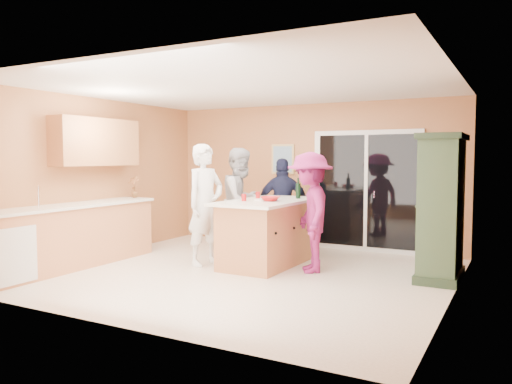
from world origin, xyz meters
The scene contains 22 objects.
floor centered at (0.00, 0.00, 0.00)m, with size 5.50×5.50×0.00m, color white.
ceiling centered at (0.00, 0.00, 2.60)m, with size 5.50×5.00×0.10m, color silver.
wall_back centered at (0.00, 2.50, 1.30)m, with size 5.50×0.10×2.60m, color tan.
wall_front centered at (0.00, -2.50, 1.30)m, with size 5.50×0.10×2.60m, color tan.
wall_left centered at (-2.75, 0.00, 1.30)m, with size 0.10×5.00×2.60m, color tan.
wall_right centered at (2.75, 0.00, 1.30)m, with size 0.10×5.00×2.60m, color tan.
left_cabinet_run centered at (-2.45, -1.05, 0.46)m, with size 0.65×3.05×1.24m.
upper_cabinets centered at (-2.58, -0.20, 1.88)m, with size 0.35×1.60×0.75m, color #C3794C.
sliding_door centered at (1.05, 2.46, 1.05)m, with size 1.90×0.07×2.10m.
framed_picture centered at (-0.55, 2.48, 1.60)m, with size 0.46×0.04×0.56m.
kitchen_island centered at (0.03, 0.70, 0.46)m, with size 1.06×1.90×0.99m.
green_hutch centered at (2.49, 0.96, 0.95)m, with size 0.56×1.06×1.94m.
woman_white centered at (-0.79, 0.24, 0.92)m, with size 0.67×0.44×1.83m, color white.
woman_grey centered at (-0.70, 1.18, 0.89)m, with size 0.87×0.68×1.79m, color #ABABAE.
woman_navy centered at (-0.21, 1.77, 0.81)m, with size 0.95×0.39×1.62m, color #1B1D3C.
woman_magenta centered at (0.78, 0.56, 0.86)m, with size 1.11×0.64×1.71m, color #871D57.
serving_bowl centered at (0.14, 0.57, 1.02)m, with size 0.27×0.27×0.07m, color #AB1315.
tulip_vase centered at (-2.45, 0.52, 1.13)m, with size 0.20×0.13×0.38m, color red.
tumbler_near centered at (-0.26, 0.93, 1.04)m, with size 0.07×0.07×0.10m, color #AB1315.
tumbler_far centered at (-0.20, 0.38, 1.04)m, with size 0.07×0.07×0.11m, color #AB1315.
wine_bottle centered at (0.33, 1.17, 1.11)m, with size 0.08×0.08×0.33m.
white_plate centered at (-0.03, 0.62, 1.00)m, with size 0.24×0.24×0.02m, color white.
Camera 1 is at (3.42, -6.02, 1.64)m, focal length 35.00 mm.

